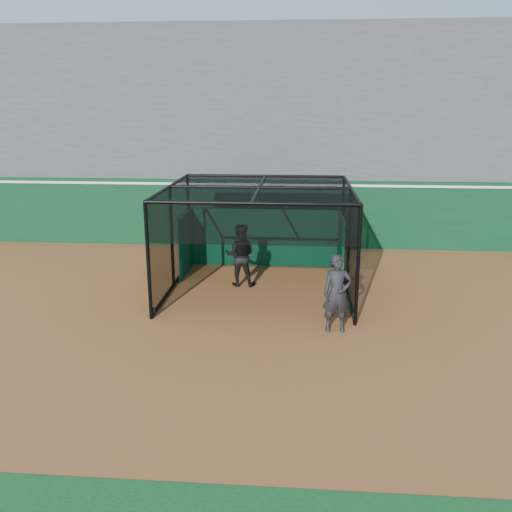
{
  "coord_description": "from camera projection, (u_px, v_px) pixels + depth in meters",
  "views": [
    {
      "loc": [
        1.71,
        -11.42,
        5.18
      ],
      "look_at": [
        0.65,
        2.0,
        1.4
      ],
      "focal_mm": 38.0,
      "sensor_mm": 36.0,
      "label": 1
    }
  ],
  "objects": [
    {
      "name": "outfield_wall",
      "position": [
        252.0,
        212.0,
        20.3
      ],
      "size": [
        50.0,
        0.5,
        2.5
      ],
      "color": "#0A381B",
      "rests_on": "ground"
    },
    {
      "name": "grandstand",
      "position": [
        260.0,
        121.0,
        23.06
      ],
      "size": [
        50.0,
        7.85,
        8.95
      ],
      "color": "#4C4C4F",
      "rests_on": "ground"
    },
    {
      "name": "ground",
      "position": [
        221.0,
        337.0,
        12.49
      ],
      "size": [
        120.0,
        120.0,
        0.0
      ],
      "primitive_type": "plane",
      "color": "#94552B",
      "rests_on": "ground"
    },
    {
      "name": "batting_cage",
      "position": [
        259.0,
        239.0,
        15.38
      ],
      "size": [
        5.14,
        5.09,
        2.96
      ],
      "color": "black",
      "rests_on": "ground"
    },
    {
      "name": "on_deck_player",
      "position": [
        337.0,
        294.0,
        12.59
      ],
      "size": [
        0.74,
        0.54,
        1.87
      ],
      "color": "black",
      "rests_on": "ground"
    },
    {
      "name": "batter",
      "position": [
        240.0,
        255.0,
        15.85
      ],
      "size": [
        0.9,
        0.71,
        1.84
      ],
      "primitive_type": "imported",
      "rotation": [
        0.0,
        0.0,
        3.13
      ],
      "color": "black",
      "rests_on": "ground"
    }
  ]
}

